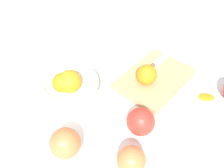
{
  "coord_description": "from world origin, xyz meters",
  "views": [
    {
      "loc": [
        -0.41,
        -0.43,
        0.65
      ],
      "look_at": [
        -0.02,
        0.04,
        0.04
      ],
      "focal_mm": 44.67,
      "sensor_mm": 36.0,
      "label": 1
    }
  ],
  "objects": [
    {
      "name": "apple_front_left_3",
      "position": [
        -0.15,
        -0.19,
        0.04
      ],
      "size": [
        0.07,
        0.07,
        0.07
      ],
      "primitive_type": "sphere",
      "color": "#CC6638",
      "rests_on": "ground_plane"
    },
    {
      "name": "apple_front_left_2",
      "position": [
        -0.06,
        -0.12,
        0.04
      ],
      "size": [
        0.08,
        0.08,
        0.08
      ],
      "primitive_type": "sphere",
      "color": "red",
      "rests_on": "ground_plane"
    },
    {
      "name": "knife",
      "position": [
        0.16,
        0.03,
        0.03
      ],
      "size": [
        0.16,
        0.04,
        0.01
      ],
      "color": "silver",
      "rests_on": "cutting_board"
    },
    {
      "name": "bowl",
      "position": [
        -0.13,
        0.12,
        0.04
      ],
      "size": [
        0.18,
        0.18,
        0.11
      ],
      "color": "beige",
      "rests_on": "ground_plane"
    },
    {
      "name": "ground_plane",
      "position": [
        0.0,
        0.0,
        0.0
      ],
      "size": [
        2.4,
        2.4,
        0.0
      ],
      "primitive_type": "plane",
      "color": "silver"
    },
    {
      "name": "apple_front_left",
      "position": [
        -0.25,
        -0.05,
        0.04
      ],
      "size": [
        0.08,
        0.08,
        0.08
      ],
      "primitive_type": "sphere",
      "color": "#CC6638",
      "rests_on": "ground_plane"
    },
    {
      "name": "cutting_board",
      "position": [
        0.12,
        -0.01,
        0.01
      ],
      "size": [
        0.27,
        0.21,
        0.02
      ],
      "primitive_type": "cube",
      "rotation": [
        0.0,
        0.0,
        0.17
      ],
      "color": "tan",
      "rests_on": "ground_plane"
    },
    {
      "name": "orange_on_board",
      "position": [
        0.08,
        -0.01,
        0.06
      ],
      "size": [
        0.06,
        0.06,
        0.06
      ],
      "primitive_type": "sphere",
      "color": "orange",
      "rests_on": "cutting_board"
    },
    {
      "name": "citrus_peel",
      "position": [
        0.19,
        -0.16,
        0.0
      ],
      "size": [
        0.06,
        0.06,
        0.01
      ],
      "primitive_type": "ellipsoid",
      "rotation": [
        0.0,
        0.0,
        2.41
      ],
      "color": "orange",
      "rests_on": "ground_plane"
    }
  ]
}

